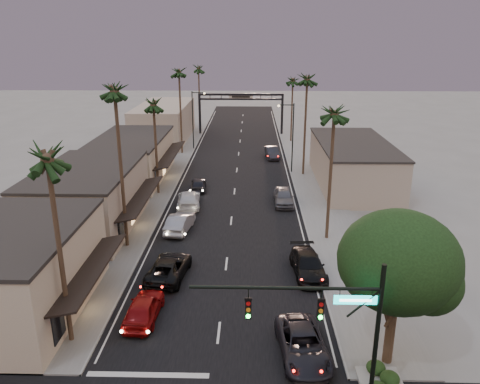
{
  "coord_description": "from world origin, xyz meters",
  "views": [
    {
      "loc": [
        1.87,
        -14.04,
        17.06
      ],
      "look_at": [
        0.82,
        29.35,
        2.5
      ],
      "focal_mm": 35.0,
      "sensor_mm": 36.0,
      "label": 1
    }
  ],
  "objects_px": {
    "traffic_signal": "(335,319)",
    "palm_rb": "(307,76)",
    "oncoming_silver": "(180,223)",
    "curbside_near": "(303,345)",
    "arch": "(241,103)",
    "palm_ra": "(335,109)",
    "streetlight_left": "(194,115)",
    "streetlight_right": "(291,132)",
    "oncoming_pickup": "(169,267)",
    "curbside_black": "(308,265)",
    "corner_tree": "(400,265)",
    "oncoming_red": "(144,308)",
    "palm_far": "(198,66)",
    "palm_rc": "(293,78)",
    "palm_lc": "(153,101)",
    "palm_la": "(46,151)",
    "palm_ld": "(179,69)",
    "palm_lb": "(114,86)"
  },
  "relations": [
    {
      "from": "oncoming_silver",
      "to": "curbside_near",
      "type": "xyz_separation_m",
      "value": [
        9.42,
        -17.5,
        -0.05
      ]
    },
    {
      "from": "streetlight_left",
      "to": "palm_far",
      "type": "distance_m",
      "value": 20.96
    },
    {
      "from": "streetlight_left",
      "to": "palm_lc",
      "type": "xyz_separation_m",
      "value": [
        -1.68,
        -22.0,
        5.14
      ]
    },
    {
      "from": "traffic_signal",
      "to": "palm_ld",
      "type": "relative_size",
      "value": 0.6
    },
    {
      "from": "streetlight_left",
      "to": "palm_lc",
      "type": "height_order",
      "value": "palm_lc"
    },
    {
      "from": "palm_la",
      "to": "oncoming_pickup",
      "type": "xyz_separation_m",
      "value": [
        4.45,
        7.84,
        -10.68
      ]
    },
    {
      "from": "palm_la",
      "to": "curbside_near",
      "type": "relative_size",
      "value": 2.4
    },
    {
      "from": "palm_far",
      "to": "curbside_near",
      "type": "xyz_separation_m",
      "value": [
        13.13,
        -70.06,
        -10.68
      ]
    },
    {
      "from": "arch",
      "to": "streetlight_right",
      "type": "xyz_separation_m",
      "value": [
        6.92,
        -25.0,
        -0.2
      ]
    },
    {
      "from": "palm_lb",
      "to": "oncoming_silver",
      "type": "bearing_deg",
      "value": 40.62
    },
    {
      "from": "oncoming_red",
      "to": "oncoming_silver",
      "type": "bearing_deg",
      "value": -88.5
    },
    {
      "from": "corner_tree",
      "to": "palm_rb",
      "type": "height_order",
      "value": "palm_rb"
    },
    {
      "from": "traffic_signal",
      "to": "oncoming_pickup",
      "type": "relative_size",
      "value": 1.54
    },
    {
      "from": "palm_lb",
      "to": "oncoming_pickup",
      "type": "bearing_deg",
      "value": -49.21
    },
    {
      "from": "traffic_signal",
      "to": "streetlight_left",
      "type": "distance_m",
      "value": 55.45
    },
    {
      "from": "oncoming_pickup",
      "to": "curbside_near",
      "type": "bearing_deg",
      "value": 141.51
    },
    {
      "from": "curbside_near",
      "to": "arch",
      "type": "bearing_deg",
      "value": 88.99
    },
    {
      "from": "palm_far",
      "to": "oncoming_red",
      "type": "bearing_deg",
      "value": -87.01
    },
    {
      "from": "arch",
      "to": "palm_lb",
      "type": "relative_size",
      "value": 1.0
    },
    {
      "from": "streetlight_left",
      "to": "palm_lc",
      "type": "relative_size",
      "value": 0.74
    },
    {
      "from": "palm_rc",
      "to": "oncoming_silver",
      "type": "height_order",
      "value": "palm_rc"
    },
    {
      "from": "arch",
      "to": "oncoming_silver",
      "type": "xyz_separation_m",
      "value": [
        -4.59,
        -44.56,
        -4.72
      ]
    },
    {
      "from": "streetlight_right",
      "to": "oncoming_pickup",
      "type": "xyz_separation_m",
      "value": [
        -11.07,
        -28.16,
        -4.56
      ]
    },
    {
      "from": "palm_rc",
      "to": "corner_tree",
      "type": "bearing_deg",
      "value": -89.11
    },
    {
      "from": "arch",
      "to": "palm_ra",
      "type": "height_order",
      "value": "palm_ra"
    },
    {
      "from": "palm_lc",
      "to": "streetlight_right",
      "type": "bearing_deg",
      "value": 30.11
    },
    {
      "from": "palm_lb",
      "to": "oncoming_red",
      "type": "xyz_separation_m",
      "value": [
        3.79,
        -10.66,
        -12.59
      ]
    },
    {
      "from": "palm_lc",
      "to": "oncoming_silver",
      "type": "bearing_deg",
      "value": -69.2
    },
    {
      "from": "palm_lc",
      "to": "palm_rb",
      "type": "distance_m",
      "value": 19.07
    },
    {
      "from": "streetlight_right",
      "to": "palm_rb",
      "type": "bearing_deg",
      "value": -30.76
    },
    {
      "from": "arch",
      "to": "palm_ra",
      "type": "distance_m",
      "value": 47.17
    },
    {
      "from": "traffic_signal",
      "to": "oncoming_pickup",
      "type": "xyz_separation_m",
      "value": [
        -9.83,
        12.84,
        -4.31
      ]
    },
    {
      "from": "palm_lb",
      "to": "palm_rb",
      "type": "bearing_deg",
      "value": 51.98
    },
    {
      "from": "curbside_black",
      "to": "oncoming_pickup",
      "type": "bearing_deg",
      "value": 178.21
    },
    {
      "from": "streetlight_right",
      "to": "palm_lc",
      "type": "xyz_separation_m",
      "value": [
        -15.52,
        -9.0,
        5.14
      ]
    },
    {
      "from": "traffic_signal",
      "to": "palm_rb",
      "type": "height_order",
      "value": "palm_rb"
    },
    {
      "from": "palm_la",
      "to": "palm_far",
      "type": "distance_m",
      "value": 69.0
    },
    {
      "from": "palm_far",
      "to": "oncoming_silver",
      "type": "xyz_separation_m",
      "value": [
        3.71,
        -52.56,
        -10.63
      ]
    },
    {
      "from": "palm_rb",
      "to": "curbside_near",
      "type": "relative_size",
      "value": 2.58
    },
    {
      "from": "streetlight_left",
      "to": "corner_tree",
      "type": "bearing_deg",
      "value": -72.03
    },
    {
      "from": "traffic_signal",
      "to": "palm_rb",
      "type": "distance_m",
      "value": 40.77
    },
    {
      "from": "palm_la",
      "to": "oncoming_red",
      "type": "xyz_separation_m",
      "value": [
        3.79,
        2.34,
        -10.65
      ]
    },
    {
      "from": "palm_ld",
      "to": "streetlight_left",
      "type": "bearing_deg",
      "value": 60.75
    },
    {
      "from": "palm_ld",
      "to": "oncoming_red",
      "type": "height_order",
      "value": "palm_ld"
    },
    {
      "from": "streetlight_left",
      "to": "palm_ra",
      "type": "distance_m",
      "value": 37.87
    },
    {
      "from": "streetlight_left",
      "to": "palm_rb",
      "type": "height_order",
      "value": "palm_rb"
    },
    {
      "from": "corner_tree",
      "to": "streetlight_left",
      "type": "height_order",
      "value": "streetlight_left"
    },
    {
      "from": "traffic_signal",
      "to": "corner_tree",
      "type": "relative_size",
      "value": 0.97
    },
    {
      "from": "palm_lb",
      "to": "palm_rc",
      "type": "height_order",
      "value": "palm_lb"
    },
    {
      "from": "corner_tree",
      "to": "palm_far",
      "type": "xyz_separation_m",
      "value": [
        -17.78,
        70.55,
        5.46
      ]
    }
  ]
}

